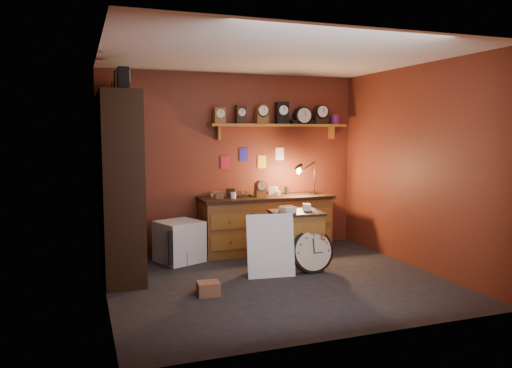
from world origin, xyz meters
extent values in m
plane|color=black|center=(0.00, 0.00, 0.00)|extent=(4.00, 4.00, 0.00)
cube|color=maroon|center=(0.00, 1.80, 1.35)|extent=(4.00, 0.02, 2.70)
cube|color=maroon|center=(0.00, -1.80, 1.35)|extent=(4.00, 0.02, 2.70)
cube|color=maroon|center=(-2.00, 0.00, 1.35)|extent=(0.02, 3.60, 2.70)
cube|color=maroon|center=(2.00, 0.00, 1.35)|extent=(0.02, 3.60, 2.70)
cube|color=beige|center=(0.00, 0.00, 2.70)|extent=(4.00, 3.60, 0.02)
cube|color=#945D20|center=(0.70, 1.65, 1.92)|extent=(2.20, 0.30, 0.04)
cube|color=#945D20|center=(-0.25, 1.72, 1.80)|extent=(0.04, 0.16, 0.20)
cube|color=#945D20|center=(1.65, 1.72, 1.80)|extent=(0.04, 0.16, 0.20)
cylinder|color=#B21419|center=(1.68, 1.65, 2.02)|extent=(0.16, 0.16, 0.15)
cube|color=maroon|center=(0.15, 1.79, 1.35)|extent=(0.14, 0.01, 0.20)
cube|color=navy|center=(0.45, 1.79, 1.47)|extent=(0.14, 0.01, 0.20)
cube|color=gold|center=(0.75, 1.79, 1.35)|extent=(0.14, 0.01, 0.20)
cube|color=silver|center=(1.05, 1.79, 1.47)|extent=(0.14, 0.01, 0.20)
cube|color=black|center=(-1.98, 0.98, 1.15)|extent=(0.03, 1.60, 2.30)
cube|color=black|center=(-1.75, 0.20, 1.15)|extent=(0.45, 0.03, 2.30)
cube|color=black|center=(-1.75, 1.76, 1.15)|extent=(0.45, 0.03, 2.30)
cube|color=black|center=(-1.75, 0.98, 0.05)|extent=(0.43, 1.54, 0.03)
cube|color=black|center=(-1.75, 0.98, 0.55)|extent=(0.43, 1.54, 0.03)
cube|color=black|center=(-1.75, 0.98, 1.00)|extent=(0.43, 1.54, 0.03)
cube|color=black|center=(-1.75, 0.98, 1.45)|extent=(0.43, 1.54, 0.03)
cube|color=black|center=(-1.75, 0.98, 1.90)|extent=(0.43, 1.54, 0.03)
cube|color=black|center=(-1.75, 0.98, 2.28)|extent=(0.43, 1.54, 0.03)
cube|color=brown|center=(0.42, 1.48, 0.40)|extent=(1.97, 0.60, 0.80)
cube|color=black|center=(0.42, 1.48, 0.82)|extent=(2.03, 0.66, 0.05)
cube|color=#945D20|center=(0.42, 1.18, 0.40)|extent=(1.89, 0.02, 0.52)
cylinder|color=black|center=(1.21, 1.43, 0.86)|extent=(0.12, 0.12, 0.02)
cylinder|color=black|center=(1.21, 1.43, 1.05)|extent=(0.02, 0.02, 0.38)
cylinder|color=black|center=(1.09, 1.40, 1.29)|extent=(0.27, 0.09, 0.14)
cone|color=black|center=(0.95, 1.37, 1.25)|extent=(0.18, 0.14, 0.18)
cube|color=brown|center=(0.47, 0.48, 0.37)|extent=(0.69, 0.59, 0.73)
cube|color=black|center=(0.47, 0.48, 0.75)|extent=(0.73, 0.64, 0.03)
cube|color=#945D20|center=(0.47, 0.21, 0.37)|extent=(0.57, 0.08, 0.62)
cylinder|color=black|center=(0.58, 0.19, 0.28)|extent=(0.57, 0.18, 0.57)
cylinder|color=beige|center=(0.58, 0.15, 0.29)|extent=(0.50, 0.11, 0.50)
cube|color=black|center=(0.58, 0.15, 0.37)|extent=(0.01, 0.04, 0.18)
cube|color=black|center=(0.64, 0.15, 0.26)|extent=(0.13, 0.01, 0.01)
cube|color=silver|center=(0.00, 0.20, 0.00)|extent=(0.62, 0.24, 0.80)
cube|color=silver|center=(-0.94, 1.30, 0.29)|extent=(0.72, 0.72, 0.57)
cube|color=black|center=(-0.94, 1.02, 0.29)|extent=(0.44, 0.20, 0.46)
cube|color=brown|center=(-0.92, -0.25, 0.08)|extent=(0.26, 0.22, 0.15)
cube|color=white|center=(-0.92, -0.18, 0.06)|extent=(0.24, 0.26, 0.11)
cube|color=brown|center=(-0.85, 1.19, 0.10)|extent=(0.33, 0.32, 0.19)
camera|label=1|loc=(-2.24, -5.53, 1.82)|focal=35.00mm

